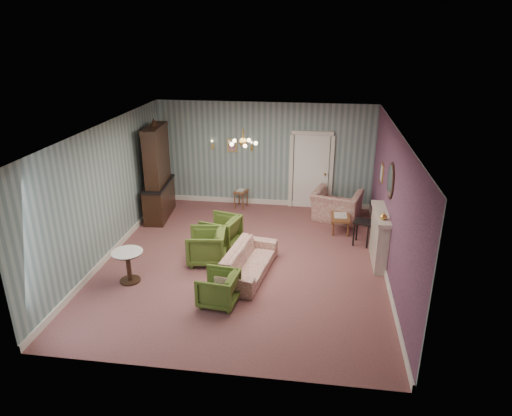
# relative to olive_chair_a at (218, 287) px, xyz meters

# --- Properties ---
(floor) EXTENTS (7.00, 7.00, 0.00)m
(floor) POSITION_rel_olive_chair_a_xyz_m (0.20, 1.69, -0.35)
(floor) COLOR brown
(floor) RESTS_ON ground
(ceiling) EXTENTS (7.00, 7.00, 0.00)m
(ceiling) POSITION_rel_olive_chair_a_xyz_m (0.20, 1.69, 2.55)
(ceiling) COLOR white
(ceiling) RESTS_ON ground
(wall_back) EXTENTS (6.00, 0.00, 6.00)m
(wall_back) POSITION_rel_olive_chair_a_xyz_m (0.20, 5.19, 1.10)
(wall_back) COLOR slate
(wall_back) RESTS_ON ground
(wall_front) EXTENTS (6.00, 0.00, 6.00)m
(wall_front) POSITION_rel_olive_chair_a_xyz_m (0.20, -1.81, 1.10)
(wall_front) COLOR slate
(wall_front) RESTS_ON ground
(wall_left) EXTENTS (0.00, 7.00, 7.00)m
(wall_left) POSITION_rel_olive_chair_a_xyz_m (-2.80, 1.69, 1.10)
(wall_left) COLOR slate
(wall_left) RESTS_ON ground
(wall_right) EXTENTS (0.00, 7.00, 7.00)m
(wall_right) POSITION_rel_olive_chair_a_xyz_m (3.20, 1.69, 1.10)
(wall_right) COLOR slate
(wall_right) RESTS_ON ground
(wall_right_floral) EXTENTS (0.00, 7.00, 7.00)m
(wall_right_floral) POSITION_rel_olive_chair_a_xyz_m (3.19, 1.69, 1.10)
(wall_right_floral) COLOR #A35165
(wall_right_floral) RESTS_ON ground
(door) EXTENTS (1.12, 0.12, 2.16)m
(door) POSITION_rel_olive_chair_a_xyz_m (1.50, 5.15, 0.73)
(door) COLOR white
(door) RESTS_ON floor
(olive_chair_a) EXTENTS (0.71, 0.74, 0.69)m
(olive_chair_a) POSITION_rel_olive_chair_a_xyz_m (0.00, 0.00, 0.00)
(olive_chair_a) COLOR #475D20
(olive_chair_a) RESTS_ON floor
(olive_chair_b) EXTENTS (0.83, 0.87, 0.81)m
(olive_chair_b) POSITION_rel_olive_chair_a_xyz_m (-0.60, 1.56, 0.06)
(olive_chair_b) COLOR #475D20
(olive_chair_b) RESTS_ON floor
(olive_chair_c) EXTENTS (0.89, 0.92, 0.79)m
(olive_chair_c) POSITION_rel_olive_chair_a_xyz_m (-0.46, 2.40, 0.05)
(olive_chair_c) COLOR #475D20
(olive_chair_c) RESTS_ON floor
(sofa_chintz) EXTENTS (0.85, 2.00, 0.76)m
(sofa_chintz) POSITION_rel_olive_chair_a_xyz_m (0.38, 1.17, 0.03)
(sofa_chintz) COLOR brown
(sofa_chintz) RESTS_ON floor
(wingback_chair) EXTENTS (1.36, 1.07, 1.05)m
(wingback_chair) POSITION_rel_olive_chair_a_xyz_m (2.22, 4.32, 0.18)
(wingback_chair) COLOR brown
(wingback_chair) RESTS_ON floor
(dresser) EXTENTS (0.67, 1.60, 2.59)m
(dresser) POSITION_rel_olive_chair_a_xyz_m (-2.45, 3.88, 0.95)
(dresser) COLOR black
(dresser) RESTS_ON floor
(fireplace) EXTENTS (0.30, 1.40, 1.16)m
(fireplace) POSITION_rel_olive_chair_a_xyz_m (3.06, 2.09, 0.23)
(fireplace) COLOR beige
(fireplace) RESTS_ON floor
(mantel_vase) EXTENTS (0.15, 0.15, 0.15)m
(mantel_vase) POSITION_rel_olive_chair_a_xyz_m (3.04, 1.69, 0.89)
(mantel_vase) COLOR gold
(mantel_vase) RESTS_ON fireplace
(oval_mirror) EXTENTS (0.04, 0.76, 0.84)m
(oval_mirror) POSITION_rel_olive_chair_a_xyz_m (3.16, 2.09, 1.50)
(oval_mirror) COLOR white
(oval_mirror) RESTS_ON wall_right
(framed_print) EXTENTS (0.04, 0.34, 0.42)m
(framed_print) POSITION_rel_olive_chair_a_xyz_m (3.17, 3.44, 1.25)
(framed_print) COLOR gold
(framed_print) RESTS_ON wall_right
(coffee_table) EXTENTS (0.46, 0.81, 0.41)m
(coffee_table) POSITION_rel_olive_chair_a_xyz_m (2.30, 3.62, -0.14)
(coffee_table) COLOR brown
(coffee_table) RESTS_ON floor
(side_table_black) EXTENTS (0.50, 0.50, 0.60)m
(side_table_black) POSITION_rel_olive_chair_a_xyz_m (2.79, 2.89, -0.05)
(side_table_black) COLOR black
(side_table_black) RESTS_ON floor
(pedestal_table) EXTENTS (0.79, 0.79, 0.67)m
(pedestal_table) POSITION_rel_olive_chair_a_xyz_m (-1.93, 0.53, -0.01)
(pedestal_table) COLOR black
(pedestal_table) RESTS_ON floor
(nesting_table) EXTENTS (0.40, 0.47, 0.53)m
(nesting_table) POSITION_rel_olive_chair_a_xyz_m (-0.41, 4.84, -0.08)
(nesting_table) COLOR brown
(nesting_table) RESTS_ON floor
(gilt_mirror_back) EXTENTS (0.28, 0.06, 0.36)m
(gilt_mirror_back) POSITION_rel_olive_chair_a_xyz_m (-0.70, 5.15, 1.35)
(gilt_mirror_back) COLOR gold
(gilt_mirror_back) RESTS_ON wall_back
(sconce_left) EXTENTS (0.16, 0.12, 0.30)m
(sconce_left) POSITION_rel_olive_chair_a_xyz_m (-1.25, 5.13, 1.35)
(sconce_left) COLOR gold
(sconce_left) RESTS_ON wall_back
(sconce_right) EXTENTS (0.16, 0.12, 0.30)m
(sconce_right) POSITION_rel_olive_chair_a_xyz_m (-0.15, 5.13, 1.35)
(sconce_right) COLOR gold
(sconce_right) RESTS_ON wall_back
(chandelier) EXTENTS (0.56, 0.56, 0.36)m
(chandelier) POSITION_rel_olive_chair_a_xyz_m (0.20, 1.69, 2.28)
(chandelier) COLOR gold
(chandelier) RESTS_ON ceiling
(burgundy_cushion) EXTENTS (0.41, 0.28, 0.39)m
(burgundy_cushion) POSITION_rel_olive_chair_a_xyz_m (2.17, 4.17, 0.13)
(burgundy_cushion) COLOR #5D1917
(burgundy_cushion) RESTS_ON wingback_chair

